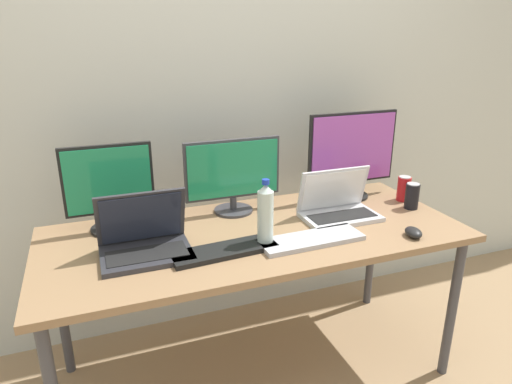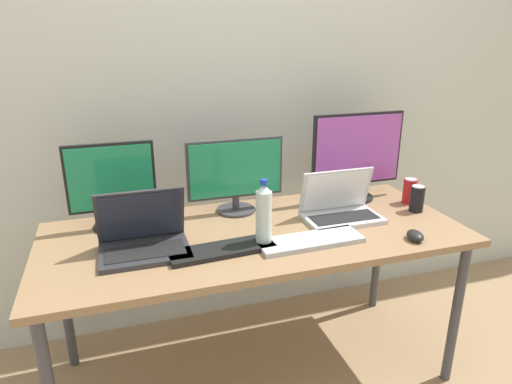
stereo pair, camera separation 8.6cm
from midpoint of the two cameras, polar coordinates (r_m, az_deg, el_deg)
The scene contains 14 objects.
ground_plane at distance 2.37m, azimuth 1.12°, elevation -21.42°, with size 16.00×16.00×0.00m, color #9E7F5B.
wall_back at distance 2.37m, azimuth -3.41°, elevation 13.31°, with size 7.00×0.08×2.60m, color silver.
work_desk at distance 1.99m, azimuth 1.25°, elevation -6.48°, with size 1.80×0.76×0.74m.
monitor_left at distance 2.03m, azimuth -16.43°, elevation 0.83°, with size 0.37×0.19×0.38m.
monitor_center at distance 2.12m, azimuth -1.43°, elevation 2.27°, with size 0.46×0.18×0.35m.
monitor_right at distance 2.35m, azimuth 13.57°, elevation 4.59°, with size 0.48×0.20×0.44m.
laptop_silver at distance 1.82m, azimuth -12.58°, elevation -5.61°, with size 0.34×0.25×0.25m.
laptop_secondary at distance 2.13m, azimuth 11.61°, elevation -1.91°, with size 0.35×0.21×0.22m.
keyboard_main at distance 1.88m, azimuth 8.10°, elevation -6.06°, with size 0.44×0.14×0.02m, color #B2B2B7.
keyboard_aux at distance 1.79m, azimuth -2.90°, elevation -7.26°, with size 0.42×0.13×0.02m, color black.
mouse_by_keyboard at distance 2.01m, azimuth 20.45°, elevation -5.14°, with size 0.06×0.09×0.04m, color black.
water_bottle at distance 1.79m, azimuth 2.36°, elevation -2.99°, with size 0.06×0.06×0.28m.
soda_can_near_keyboard at distance 2.31m, azimuth 20.51°, elevation -0.80°, with size 0.07×0.07×0.13m.
soda_can_by_laptop at distance 2.41m, azimuth 19.63°, elevation 0.11°, with size 0.07×0.07×0.13m.
Camera 2 is at (-0.55, -1.71, 1.56)m, focal length 32.00 mm.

